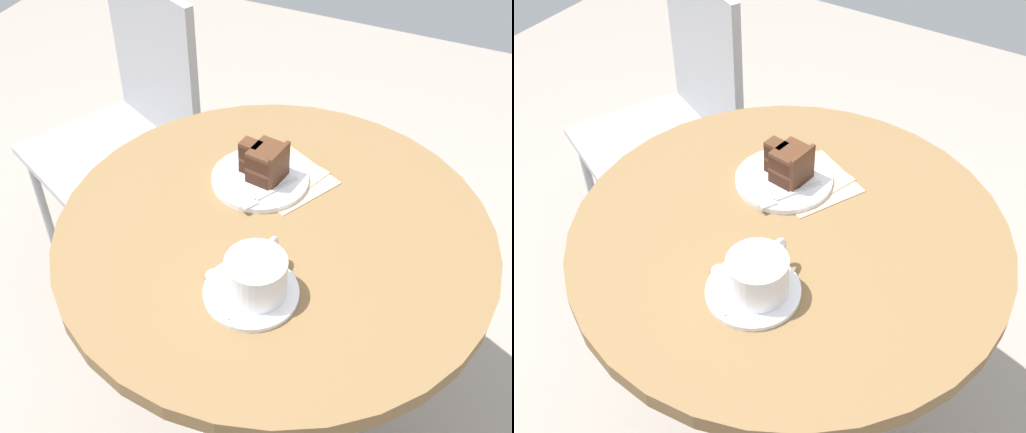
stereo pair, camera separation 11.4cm
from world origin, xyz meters
The scene contains 10 objects.
ground_plane centered at (0.00, 0.00, -0.01)m, with size 4.40×4.40×0.01m, color gray.
cafe_table centered at (0.00, 0.00, 0.58)m, with size 0.81×0.81×0.69m.
saucer centered at (-0.16, -0.03, 0.69)m, with size 0.16×0.16×0.01m.
coffee_cup centered at (-0.16, -0.04, 0.73)m, with size 0.14×0.10×0.07m.
teaspoon centered at (-0.18, 0.03, 0.70)m, with size 0.09×0.08×0.00m.
cake_plate centered at (0.11, 0.08, 0.69)m, with size 0.19×0.19×0.01m.
cake_slice centered at (0.11, 0.07, 0.74)m, with size 0.08×0.09×0.08m.
fork centered at (0.05, 0.05, 0.70)m, with size 0.13×0.08×0.00m.
napkin centered at (0.14, 0.04, 0.69)m, with size 0.21×0.21×0.00m.
cafe_chair centered at (0.38, 0.58, 0.52)m, with size 0.51×0.51×0.88m.
Camera 1 is at (-0.79, -0.32, 1.51)m, focal length 45.00 mm.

